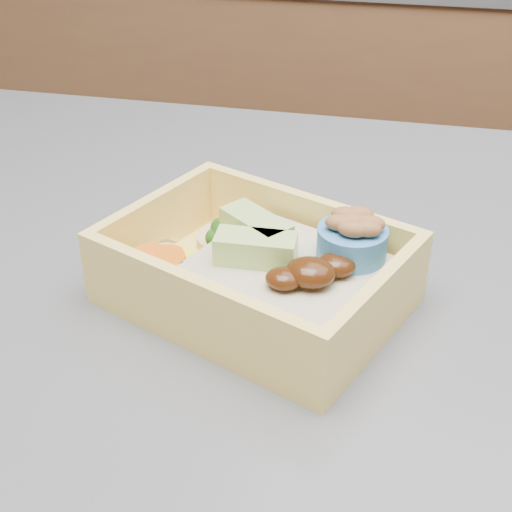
# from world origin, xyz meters

# --- Properties ---
(bento_box) EXTENTS (0.20, 0.18, 0.06)m
(bento_box) POSITION_xyz_m (-0.15, 0.01, 0.94)
(bento_box) COLOR #FCD768
(bento_box) RESTS_ON island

